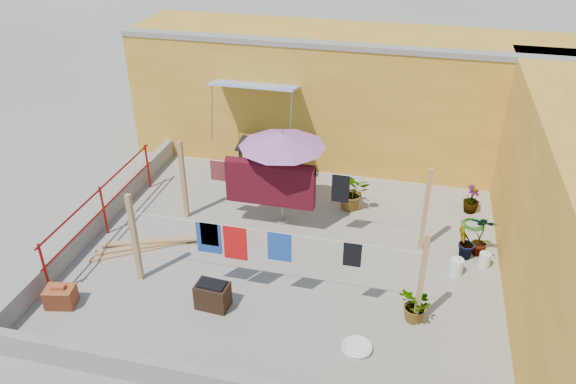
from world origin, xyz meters
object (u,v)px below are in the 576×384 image
object	(u,v)px
brick_stack	(61,296)
brazier	(213,295)
outdoor_table	(273,146)
white_basin	(357,347)
green_hose	(473,224)
water_jug_b	(485,260)
patio_umbrella	(282,140)
water_jug_a	(456,267)
plant_back_a	(352,191)

from	to	relation	value
brick_stack	brazier	bearing A→B (deg)	12.97
outdoor_table	brick_stack	bearing A→B (deg)	-112.45
white_basin	green_hose	world-z (taller)	white_basin
outdoor_table	brazier	size ratio (longest dim) A/B	3.02
water_jug_b	patio_umbrella	bearing A→B (deg)	171.29
brick_stack	water_jug_b	bearing A→B (deg)	21.78
water_jug_a	green_hose	xyz separation A→B (m)	(0.39, 1.79, -0.14)
patio_umbrella	brick_stack	size ratio (longest dim) A/B	3.84
patio_umbrella	plant_back_a	size ratio (longest dim) A/B	2.52
plant_back_a	green_hose	bearing A→B (deg)	-1.88
brick_stack	green_hose	size ratio (longest dim) A/B	1.14
patio_umbrella	water_jug_a	bearing A→B (deg)	-15.50
patio_umbrella	brazier	size ratio (longest dim) A/B	3.63
water_jug_b	green_hose	world-z (taller)	water_jug_b
brick_stack	water_jug_b	world-z (taller)	brick_stack
brazier	white_basin	world-z (taller)	brazier
patio_umbrella	water_jug_a	distance (m)	4.11
brazier	plant_back_a	xyz separation A→B (m)	(1.86, 3.79, 0.18)
patio_umbrella	white_basin	world-z (taller)	patio_umbrella
patio_umbrella	white_basin	distance (m)	4.34
white_basin	water_jug_a	xyz separation A→B (m)	(1.54, 2.34, 0.12)
outdoor_table	brazier	bearing A→B (deg)	-86.98
brick_stack	brazier	size ratio (longest dim) A/B	0.94
outdoor_table	white_basin	bearing A→B (deg)	-62.49
white_basin	water_jug_a	bearing A→B (deg)	56.64
patio_umbrella	green_hose	bearing A→B (deg)	11.23
outdoor_table	plant_back_a	bearing A→B (deg)	-29.63
brick_stack	green_hose	world-z (taller)	brick_stack
green_hose	water_jug_a	bearing A→B (deg)	-102.20
white_basin	water_jug_b	distance (m)	3.41
white_basin	water_jug_b	world-z (taller)	water_jug_b
water_jug_b	green_hose	bearing A→B (deg)	95.71
outdoor_table	water_jug_a	distance (m)	5.37
brazier	water_jug_a	distance (m)	4.53
outdoor_table	brick_stack	size ratio (longest dim) A/B	3.19
water_jug_a	water_jug_b	size ratio (longest dim) A/B	1.11
outdoor_table	plant_back_a	size ratio (longest dim) A/B	2.09
white_basin	green_hose	distance (m)	4.55
white_basin	patio_umbrella	bearing A→B (deg)	121.60
water_jug_a	white_basin	bearing A→B (deg)	-123.36
patio_umbrella	brazier	world-z (taller)	patio_umbrella
brazier	green_hose	world-z (taller)	brazier
patio_umbrella	plant_back_a	xyz separation A→B (m)	(1.36, 0.88, -1.48)
outdoor_table	patio_umbrella	bearing A→B (deg)	-69.72
plant_back_a	brick_stack	bearing A→B (deg)	-135.34
brazier	plant_back_a	distance (m)	4.23
white_basin	plant_back_a	world-z (taller)	plant_back_a
plant_back_a	white_basin	bearing A→B (deg)	-80.61
green_hose	brick_stack	bearing A→B (deg)	-148.66
green_hose	plant_back_a	bearing A→B (deg)	178.12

